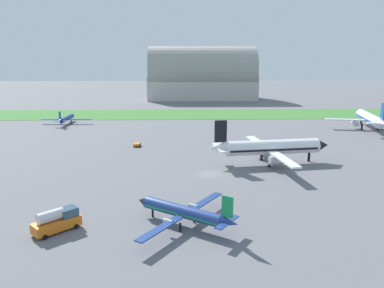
% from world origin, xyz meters
% --- Properties ---
extents(ground_plane, '(600.00, 600.00, 0.00)m').
position_xyz_m(ground_plane, '(0.00, 0.00, 0.00)').
color(ground_plane, slate).
extents(grass_taxiway_strip, '(360.00, 28.00, 0.08)m').
position_xyz_m(grass_taxiway_strip, '(0.00, 82.48, 0.04)').
color(grass_taxiway_strip, '#3D7533').
rests_on(grass_taxiway_strip, ground_plane).
extents(airplane_midfield_jet, '(28.49, 28.95, 10.25)m').
position_xyz_m(airplane_midfield_jet, '(14.21, 7.61, 3.69)').
color(airplane_midfield_jet, white).
rests_on(airplane_midfield_jet, ground_plane).
extents(airplane_parked_jet_far, '(28.30, 27.89, 10.05)m').
position_xyz_m(airplane_parked_jet_far, '(56.77, 47.29, 3.62)').
color(airplane_parked_jet_far, silver).
rests_on(airplane_parked_jet_far, ground_plane).
extents(airplane_foreground_turboprop, '(15.10, 17.14, 6.00)m').
position_xyz_m(airplane_foreground_turboprop, '(-5.44, -24.46, 2.20)').
color(airplane_foreground_turboprop, navy).
rests_on(airplane_foreground_turboprop, ground_plane).
extents(airplane_taxiing_turboprop, '(18.07, 15.47, 5.41)m').
position_xyz_m(airplane_taxiing_turboprop, '(-47.10, 60.75, 1.98)').
color(airplane_taxiing_turboprop, navy).
rests_on(airplane_taxiing_turboprop, ground_plane).
extents(baggage_cart_near_gate, '(1.76, 2.40, 0.90)m').
position_xyz_m(baggage_cart_near_gate, '(-17.78, 25.00, 0.57)').
color(baggage_cart_near_gate, orange).
rests_on(baggage_cart_near_gate, ground_plane).
extents(fuel_truck_midfield, '(6.36, 6.22, 3.29)m').
position_xyz_m(fuel_truck_midfield, '(-23.14, -25.56, 1.58)').
color(fuel_truck_midfield, orange).
rests_on(fuel_truck_midfield, ground_plane).
extents(hangar_distant, '(59.88, 26.49, 28.98)m').
position_xyz_m(hangar_distant, '(5.93, 139.79, 12.85)').
color(hangar_distant, '#BCB7B2').
rests_on(hangar_distant, ground_plane).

